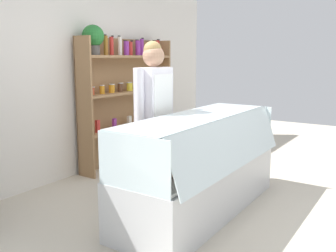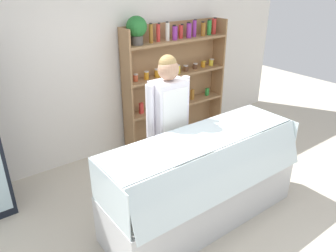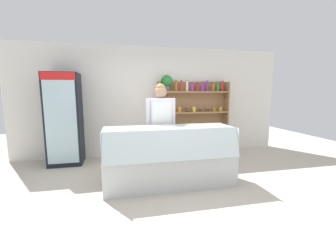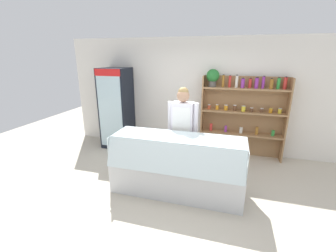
# 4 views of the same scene
# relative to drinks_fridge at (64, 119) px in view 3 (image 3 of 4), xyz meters

# --- Properties ---
(ground_plane) EXTENTS (12.00, 12.00, 0.00)m
(ground_plane) POSITION_rel_drinks_fridge_xyz_m (2.07, -1.74, -1.00)
(ground_plane) COLOR beige
(back_wall) EXTENTS (6.80, 0.10, 2.70)m
(back_wall) POSITION_rel_drinks_fridge_xyz_m (2.07, 0.43, 0.35)
(back_wall) COLOR white
(back_wall) RESTS_ON ground
(drinks_fridge) EXTENTS (0.70, 0.67, 2.00)m
(drinks_fridge) POSITION_rel_drinks_fridge_xyz_m (0.00, 0.00, 0.00)
(drinks_fridge) COLOR black
(drinks_fridge) RESTS_ON ground
(shelving_unit) EXTENTS (1.84, 0.29, 2.00)m
(shelving_unit) POSITION_rel_drinks_fridge_xyz_m (2.97, 0.22, 0.14)
(shelving_unit) COLOR #9E754C
(shelving_unit) RESTS_ON ground
(deli_display_case) EXTENTS (2.22, 0.81, 1.01)m
(deli_display_case) POSITION_rel_drinks_fridge_xyz_m (1.98, -1.63, -0.69)
(deli_display_case) COLOR silver
(deli_display_case) RESTS_ON ground
(shop_clerk) EXTENTS (0.57, 0.25, 1.75)m
(shop_clerk) POSITION_rel_drinks_fridge_xyz_m (1.95, -1.08, 0.04)
(shop_clerk) COLOR #4C4233
(shop_clerk) RESTS_ON ground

